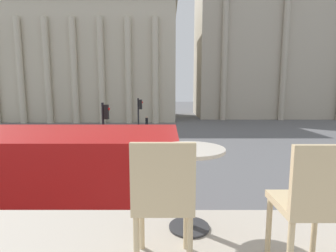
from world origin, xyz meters
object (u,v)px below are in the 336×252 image
plaza_building_left (90,65)px  traffic_light_near (105,132)px  pedestrian_black (147,122)px  pedestrian_olive (123,134)px  traffic_light_mid (140,118)px  cafe_dining_table (190,170)px  pedestrian_blue (28,156)px  cafe_chair_1 (313,202)px  cafe_chair_0 (164,198)px  pedestrian_red (63,142)px  plaza_building_right (295,49)px

plaza_building_left → traffic_light_near: (10.04, -31.99, -6.17)m
pedestrian_black → pedestrian_olive: 8.42m
plaza_building_left → traffic_light_mid: (11.03, -25.57, -6.17)m
cafe_dining_table → pedestrian_black: size_ratio=0.44×
traffic_light_near → pedestrian_blue: size_ratio=2.54×
pedestrian_black → cafe_chair_1: bearing=67.6°
traffic_light_mid → pedestrian_olive: (-1.87, 3.38, -1.71)m
plaza_building_left → pedestrian_olive: plaza_building_left is taller
traffic_light_near → traffic_light_mid: (0.99, 6.41, -0.00)m
cafe_chair_0 → traffic_light_near: 11.51m
cafe_dining_table → pedestrian_blue: cafe_dining_table is taller
cafe_chair_0 → pedestrian_red: (-7.73, 17.25, -3.11)m
traffic_light_near → cafe_chair_1: bearing=-70.0°
cafe_chair_0 → pedestrian_red: bearing=112.0°
traffic_light_near → pedestrian_red: (-4.66, 6.25, -1.73)m
cafe_chair_1 → pedestrian_olive: size_ratio=0.53×
cafe_dining_table → cafe_chair_1: 0.95m
traffic_light_near → pedestrian_black: size_ratio=2.50×
cafe_chair_0 → traffic_light_mid: cafe_chair_0 is taller
cafe_dining_table → cafe_chair_0: (-0.22, -0.54, -0.02)m
plaza_building_left → cafe_dining_table: bearing=-72.6°
cafe_dining_table → pedestrian_black: bearing=95.4°
pedestrian_blue → pedestrian_red: bearing=53.4°
cafe_chair_0 → pedestrian_blue: 15.90m
cafe_chair_1 → pedestrian_red: cafe_chair_1 is taller
cafe_chair_0 → traffic_light_near: size_ratio=0.22×
traffic_light_near → pedestrian_black: traffic_light_near is taller
traffic_light_mid → pedestrian_olive: traffic_light_mid is taller
plaza_building_right → pedestrian_olive: 38.16m
cafe_dining_table → pedestrian_black: cafe_dining_table is taller
cafe_dining_table → plaza_building_right: plaza_building_right is taller
cafe_chair_1 → pedestrian_olive: (-4.89, 20.86, -3.10)m
pedestrian_olive → cafe_dining_table: bearing=-85.0°
pedestrian_black → pedestrian_red: pedestrian_red is taller
cafe_chair_1 → pedestrian_olive: 21.65m
traffic_light_mid → pedestrian_blue: size_ratio=2.53×
pedestrian_blue → plaza_building_right: bearing=16.8°
cafe_chair_1 → cafe_dining_table: bearing=144.0°
cafe_chair_1 → pedestrian_blue: cafe_chair_1 is taller
cafe_dining_table → cafe_chair_1: bearing=-39.3°
cafe_chair_1 → pedestrian_black: cafe_chair_1 is taller
plaza_building_right → pedestrian_blue: size_ratio=21.30×
traffic_light_mid → pedestrian_blue: (-6.11, -4.15, -1.76)m
pedestrian_blue → pedestrian_olive: size_ratio=0.96×
plaza_building_right → traffic_light_mid: plaza_building_right is taller
cafe_dining_table → pedestrian_olive: (-4.16, 20.26, -3.12)m
cafe_chair_1 → plaza_building_right: 51.53m
traffic_light_near → pedestrian_olive: size_ratio=2.43×
cafe_chair_0 → pedestrian_black: cafe_chair_0 is taller
plaza_building_right → pedestrian_red: plaza_building_right is taller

